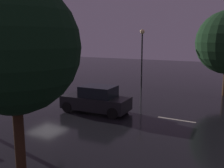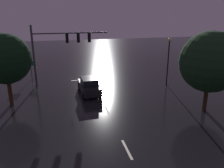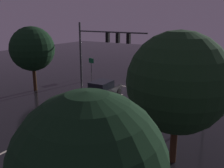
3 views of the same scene
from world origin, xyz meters
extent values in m
plane|color=black|center=(0.00, 0.00, 0.00)|extent=(80.00, 80.00, 0.00)
cylinder|color=#383A3D|center=(6.51, 1.40, 3.43)|extent=(0.22, 0.22, 6.87)
cylinder|color=#383A3D|center=(2.35, 1.40, 5.92)|extent=(8.33, 0.14, 0.14)
cube|color=black|center=(2.76, 1.40, 5.35)|extent=(0.32, 0.36, 1.00)
sphere|color=black|center=(2.76, 1.21, 5.67)|extent=(0.20, 0.20, 0.20)
sphere|color=black|center=(2.76, 1.21, 5.35)|extent=(0.20, 0.20, 0.20)
sphere|color=#19F24C|center=(2.76, 1.21, 5.03)|extent=(0.20, 0.20, 0.20)
cube|color=black|center=(1.51, 1.40, 5.35)|extent=(0.32, 0.36, 1.00)
sphere|color=black|center=(1.51, 1.21, 5.67)|extent=(0.20, 0.20, 0.20)
sphere|color=black|center=(1.51, 1.21, 5.35)|extent=(0.20, 0.20, 0.20)
sphere|color=#19F24C|center=(1.51, 1.21, 5.03)|extent=(0.20, 0.20, 0.20)
cube|color=black|center=(0.26, 1.40, 5.35)|extent=(0.32, 0.36, 1.00)
sphere|color=black|center=(0.26, 1.21, 5.67)|extent=(0.20, 0.20, 0.20)
sphere|color=black|center=(0.26, 1.21, 5.35)|extent=(0.20, 0.20, 0.20)
sphere|color=#19F24C|center=(0.26, 1.21, 5.03)|extent=(0.20, 0.20, 0.20)
cube|color=beige|center=(0.00, 4.00, 0.00)|extent=(0.16, 2.20, 0.01)
cube|color=beige|center=(0.00, 10.00, 0.00)|extent=(0.16, 2.20, 0.01)
cube|color=beige|center=(0.00, 16.00, 0.00)|extent=(0.16, 2.20, 0.01)
cube|color=beige|center=(0.00, 0.20, 0.00)|extent=(5.00, 0.16, 0.01)
cube|color=black|center=(0.91, 5.06, 0.62)|extent=(2.04, 4.39, 0.80)
cube|color=black|center=(0.90, 5.26, 1.36)|extent=(1.71, 2.19, 0.68)
cylinder|color=black|center=(1.83, 3.51, 0.34)|extent=(0.26, 0.69, 0.68)
cylinder|color=black|center=(0.16, 3.42, 0.34)|extent=(0.26, 0.69, 0.68)
cylinder|color=black|center=(1.66, 6.71, 0.34)|extent=(0.26, 0.69, 0.68)
cylinder|color=black|center=(-0.02, 6.61, 0.34)|extent=(0.26, 0.69, 0.68)
sphere|color=#F9EFC6|center=(1.67, 2.98, 0.67)|extent=(0.20, 0.20, 0.20)
sphere|color=#F9EFC6|center=(0.38, 2.91, 0.67)|extent=(0.20, 0.20, 0.20)
cylinder|color=black|center=(-8.26, 4.39, 2.54)|extent=(0.14, 0.14, 5.08)
sphere|color=#F9D88C|center=(-8.26, 4.39, 5.26)|extent=(0.44, 0.44, 0.44)
cylinder|color=#383A3D|center=(7.30, -1.57, 1.20)|extent=(0.09, 0.09, 2.41)
cube|color=#0F6033|center=(7.30, -1.57, 2.06)|extent=(0.89, 0.26, 0.60)
cylinder|color=#382314|center=(8.36, 6.66, 1.33)|extent=(0.36, 0.36, 2.66)
sphere|color=black|center=(8.36, 6.66, 4.34)|extent=(4.47, 4.47, 4.47)
cylinder|color=#382314|center=(-8.32, 11.75, 1.21)|extent=(0.36, 0.36, 2.42)
sphere|color=#163319|center=(-8.32, 11.75, 4.33)|extent=(5.08, 5.08, 5.08)
camera|label=1|loc=(14.14, 13.55, 4.61)|focal=40.79mm
camera|label=2|loc=(3.79, 28.17, 8.47)|focal=37.27mm
camera|label=3|loc=(-12.05, 23.42, 7.42)|focal=40.16mm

